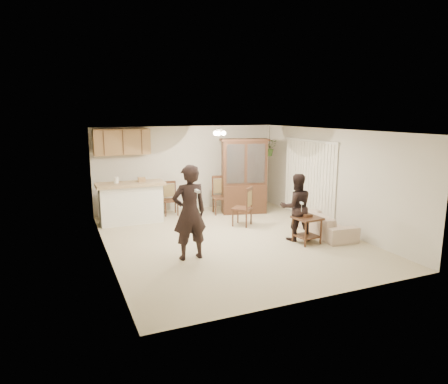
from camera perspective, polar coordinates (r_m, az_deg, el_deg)
name	(u,v)px	position (r m, az deg, el deg)	size (l,w,h in m)	color
floor	(231,240)	(9.29, 1.02, -6.83)	(6.50, 6.50, 0.00)	beige
ceiling	(231,131)	(8.84, 1.08, 8.77)	(5.50, 6.50, 0.02)	white
wall_back	(187,168)	(11.98, -5.28, 3.38)	(5.50, 0.02, 2.50)	beige
wall_front	(318,223)	(6.22, 13.31, -4.27)	(5.50, 0.02, 2.50)	beige
wall_left	(105,196)	(8.27, -16.64, -0.60)	(0.02, 6.50, 2.50)	beige
wall_right	(331,179)	(10.39, 15.06, 1.83)	(0.02, 6.50, 2.50)	beige
breakfast_bar	(131,205)	(10.83, -13.11, -1.75)	(1.60, 0.55, 1.00)	white
bar_top	(130,184)	(10.72, -13.24, 1.11)	(1.75, 0.70, 0.08)	tan
upper_cabinets	(122,142)	(11.29, -14.36, 6.93)	(1.50, 0.34, 0.70)	olive
vertical_blinds	(309,179)	(11.10, 12.02, 1.77)	(0.06, 2.30, 2.10)	white
ceiling_fixture	(219,133)	(10.02, -0.68, 8.50)	(0.36, 0.36, 0.20)	beige
hanging_plant	(269,148)	(12.05, 6.47, 6.27)	(0.43, 0.37, 0.48)	#345923
plant_cord	(269,137)	(12.03, 6.50, 7.81)	(0.01, 0.01, 0.65)	black
sofa	(325,219)	(9.94, 14.17, -3.77)	(1.87, 0.73, 0.73)	beige
adult	(190,215)	(7.91, -4.95, -3.31)	(0.66, 0.43, 1.80)	black
child	(296,211)	(9.26, 10.25, -2.73)	(0.66, 0.51, 1.35)	black
china_hutch	(244,177)	(11.55, 2.88, 2.20)	(1.46, 0.85, 2.16)	#372414
side_table	(307,230)	(9.17, 11.75, -5.27)	(0.59, 0.59, 0.67)	#372414
chair_bar	(171,206)	(11.54, -7.65, -1.94)	(0.46, 0.46, 0.95)	#372414
chair_hutch_left	(221,203)	(11.57, -0.42, -1.60)	(0.56, 0.56, 1.09)	#372414
chair_hutch_right	(242,215)	(10.37, 2.59, -3.25)	(0.64, 0.64, 1.02)	#372414
controller_adult	(197,191)	(7.38, -3.83, 0.12)	(0.05, 0.17, 0.05)	white
controller_child	(302,203)	(8.86, 11.04, -1.57)	(0.04, 0.13, 0.04)	white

